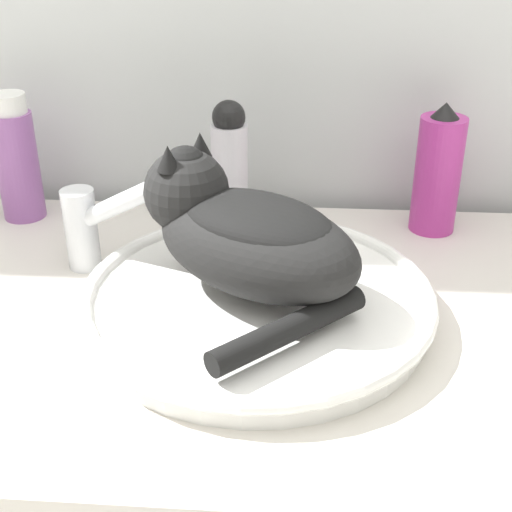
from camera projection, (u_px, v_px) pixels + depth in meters
name	position (u px, v px, depth m)	size (l,w,h in m)	color
sink_basin	(257.00, 300.00, 0.86)	(0.43, 0.43, 0.04)	white
cat	(244.00, 231.00, 0.83)	(0.30, 0.32, 0.16)	black
faucet	(90.00, 223.00, 0.94)	(0.15, 0.09, 0.15)	silver
mouthwash_bottle	(17.00, 160.00, 1.08)	(0.06, 0.06, 0.20)	#93569E
lotion_bottle_white	(230.00, 164.00, 1.06)	(0.05, 0.05, 0.19)	silver
spray_bottle_trigger	(438.00, 172.00, 1.04)	(0.07, 0.07, 0.20)	#B2338C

